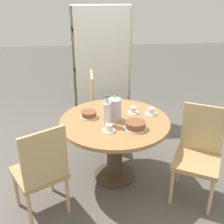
{
  "coord_description": "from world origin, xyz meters",
  "views": [
    {
      "loc": [
        -0.26,
        -2.54,
        2.0
      ],
      "look_at": [
        0.0,
        0.31,
        0.65
      ],
      "focal_mm": 45.0,
      "sensor_mm": 36.0,
      "label": 1
    }
  ],
  "objects_px": {
    "chair_b": "(102,106)",
    "cup_b": "(114,107)",
    "cup_a": "(133,110)",
    "cake_second": "(89,115)",
    "bookshelf": "(102,67)",
    "chair_a": "(198,153)",
    "cup_c": "(151,112)",
    "cup_d": "(109,128)",
    "chair_c": "(41,170)",
    "cake_main": "(135,125)",
    "coffee_pot": "(115,109)",
    "water_bottle": "(107,113)"
  },
  "relations": [
    {
      "from": "water_bottle",
      "to": "cup_c",
      "type": "distance_m",
      "value": 0.53
    },
    {
      "from": "chair_a",
      "to": "cake_main",
      "type": "xyz_separation_m",
      "value": [
        -0.6,
        0.15,
        0.25
      ]
    },
    {
      "from": "bookshelf",
      "to": "cup_d",
      "type": "xyz_separation_m",
      "value": [
        -0.03,
        -1.74,
        -0.09
      ]
    },
    {
      "from": "cake_main",
      "to": "cake_second",
      "type": "xyz_separation_m",
      "value": [
        -0.44,
        0.29,
        -0.0
      ]
    },
    {
      "from": "chair_a",
      "to": "cake_second",
      "type": "xyz_separation_m",
      "value": [
        -1.04,
        0.43,
        0.25
      ]
    },
    {
      "from": "chair_c",
      "to": "cake_main",
      "type": "relative_size",
      "value": 4.19
    },
    {
      "from": "chair_a",
      "to": "bookshelf",
      "type": "distance_m",
      "value": 2.06
    },
    {
      "from": "cake_main",
      "to": "cup_b",
      "type": "relative_size",
      "value": 1.78
    },
    {
      "from": "chair_b",
      "to": "cup_a",
      "type": "height_order",
      "value": "chair_b"
    },
    {
      "from": "cup_c",
      "to": "cup_b",
      "type": "bearing_deg",
      "value": 157.16
    },
    {
      "from": "water_bottle",
      "to": "cup_a",
      "type": "height_order",
      "value": "water_bottle"
    },
    {
      "from": "cup_d",
      "to": "chair_a",
      "type": "bearing_deg",
      "value": -8.04
    },
    {
      "from": "coffee_pot",
      "to": "chair_b",
      "type": "bearing_deg",
      "value": 95.48
    },
    {
      "from": "chair_b",
      "to": "cup_d",
      "type": "distance_m",
      "value": 1.1
    },
    {
      "from": "chair_a",
      "to": "cup_c",
      "type": "distance_m",
      "value": 0.64
    },
    {
      "from": "chair_c",
      "to": "cup_d",
      "type": "height_order",
      "value": "chair_c"
    },
    {
      "from": "chair_a",
      "to": "bookshelf",
      "type": "height_order",
      "value": "bookshelf"
    },
    {
      "from": "bookshelf",
      "to": "cake_second",
      "type": "distance_m",
      "value": 1.45
    },
    {
      "from": "bookshelf",
      "to": "cake_main",
      "type": "bearing_deg",
      "value": 97.39
    },
    {
      "from": "coffee_pot",
      "to": "cake_main",
      "type": "height_order",
      "value": "coffee_pot"
    },
    {
      "from": "chair_a",
      "to": "water_bottle",
      "type": "bearing_deg",
      "value": -167.69
    },
    {
      "from": "chair_a",
      "to": "water_bottle",
      "type": "xyz_separation_m",
      "value": [
        -0.86,
        0.25,
        0.34
      ]
    },
    {
      "from": "chair_c",
      "to": "cup_c",
      "type": "xyz_separation_m",
      "value": [
        1.1,
        0.6,
        0.24
      ]
    },
    {
      "from": "cake_second",
      "to": "cup_a",
      "type": "distance_m",
      "value": 0.48
    },
    {
      "from": "water_bottle",
      "to": "cup_b",
      "type": "xyz_separation_m",
      "value": [
        0.1,
        0.36,
        -0.1
      ]
    },
    {
      "from": "cake_second",
      "to": "cup_c",
      "type": "bearing_deg",
      "value": 1.48
    },
    {
      "from": "cup_a",
      "to": "cup_b",
      "type": "distance_m",
      "value": 0.23
    },
    {
      "from": "chair_c",
      "to": "bookshelf",
      "type": "xyz_separation_m",
      "value": [
        0.65,
        2.01,
        0.33
      ]
    },
    {
      "from": "chair_a",
      "to": "coffee_pot",
      "type": "bearing_deg",
      "value": -175.93
    },
    {
      "from": "chair_a",
      "to": "cake_main",
      "type": "relative_size",
      "value": 4.19
    },
    {
      "from": "chair_a",
      "to": "coffee_pot",
      "type": "height_order",
      "value": "coffee_pot"
    },
    {
      "from": "cup_a",
      "to": "cup_b",
      "type": "height_order",
      "value": "same"
    },
    {
      "from": "cup_a",
      "to": "cake_second",
      "type": "bearing_deg",
      "value": -172.38
    },
    {
      "from": "cup_d",
      "to": "cake_main",
      "type": "bearing_deg",
      "value": 5.79
    },
    {
      "from": "coffee_pot",
      "to": "cup_b",
      "type": "height_order",
      "value": "coffee_pot"
    },
    {
      "from": "cup_c",
      "to": "cake_main",
      "type": "bearing_deg",
      "value": -125.66
    },
    {
      "from": "chair_c",
      "to": "cup_a",
      "type": "relative_size",
      "value": 7.47
    },
    {
      "from": "cake_second",
      "to": "cup_a",
      "type": "xyz_separation_m",
      "value": [
        0.47,
        0.06,
        -0.0
      ]
    },
    {
      "from": "chair_b",
      "to": "water_bottle",
      "type": "height_order",
      "value": "water_bottle"
    },
    {
      "from": "chair_a",
      "to": "cup_b",
      "type": "height_order",
      "value": "chair_a"
    },
    {
      "from": "cup_b",
      "to": "cup_c",
      "type": "bearing_deg",
      "value": -22.84
    },
    {
      "from": "chair_b",
      "to": "cup_b",
      "type": "relative_size",
      "value": 7.47
    },
    {
      "from": "cake_second",
      "to": "cup_b",
      "type": "bearing_deg",
      "value": 32.88
    },
    {
      "from": "chair_a",
      "to": "cup_a",
      "type": "relative_size",
      "value": 7.47
    },
    {
      "from": "chair_a",
      "to": "cup_d",
      "type": "relative_size",
      "value": 7.47
    },
    {
      "from": "bookshelf",
      "to": "cup_a",
      "type": "height_order",
      "value": "bookshelf"
    },
    {
      "from": "chair_b",
      "to": "cup_c",
      "type": "bearing_deg",
      "value": -147.89
    },
    {
      "from": "water_bottle",
      "to": "cake_second",
      "type": "xyz_separation_m",
      "value": [
        -0.17,
        0.19,
        -0.1
      ]
    },
    {
      "from": "cup_a",
      "to": "cup_c",
      "type": "xyz_separation_m",
      "value": [
        0.18,
        -0.05,
        0.0
      ]
    },
    {
      "from": "chair_b",
      "to": "cake_second",
      "type": "distance_m",
      "value": 0.81
    }
  ]
}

